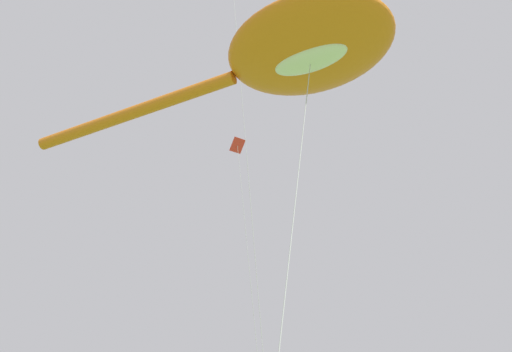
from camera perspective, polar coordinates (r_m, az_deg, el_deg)
The scene contains 2 objects.
big_show_kite at distance 18.03m, azimuth 4.14°, elevation 11.94°, with size 5.86×13.04×14.85m.
small_kite_triangle_green at distance 28.56m, azimuth -1.54°, elevation 0.24°, with size 1.17×2.05×19.39m.
Camera 1 is at (-9.60, 5.19, 1.32)m, focal length 41.36 mm.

